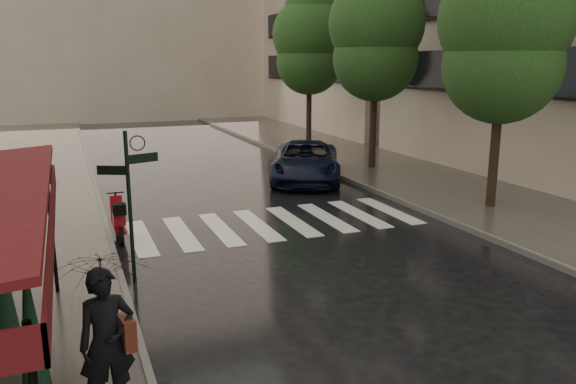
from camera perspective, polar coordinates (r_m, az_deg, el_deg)
ground at (r=9.50m, az=-5.66°, el=-14.47°), size 120.00×120.00×0.00m
sidewalk_far at (r=24.08m, az=10.03°, el=2.52°), size 5.50×60.00×0.12m
curb_near at (r=20.60m, az=-18.93°, el=0.27°), size 0.12×60.00×0.16m
curb_far at (r=22.75m, az=4.01°, el=2.12°), size 0.12×60.00×0.16m
crosswalk at (r=15.68m, az=-1.30°, el=-3.14°), size 7.85×3.20×0.01m
signpost at (r=11.46m, az=-15.81°, el=-0.30°), size 1.17×0.29×3.10m
tree_near at (r=17.71m, az=21.17°, el=15.25°), size 3.80×3.80×7.99m
tree_mid at (r=23.34m, az=8.96°, el=15.88°), size 3.80×3.80×8.34m
tree_far at (r=29.66m, az=2.20°, el=15.13°), size 3.80×3.80×8.16m
pedestrian_with_umbrella at (r=7.09m, az=-18.33°, el=-8.80°), size 1.29×1.31×2.57m
scooter at (r=14.78m, az=-16.82°, el=-2.72°), size 0.44×1.65×1.09m
parked_car at (r=21.14m, az=1.81°, el=3.13°), size 4.40×5.85×1.48m
parasol_front at (r=7.03m, az=-24.53°, el=-13.79°), size 0.41×0.41×2.28m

